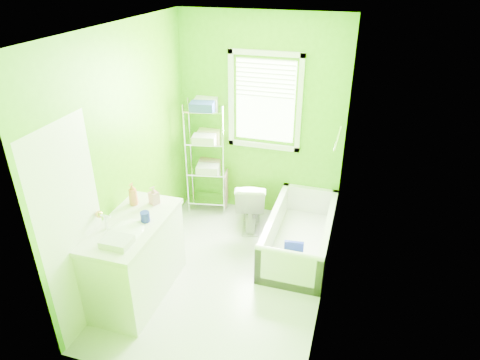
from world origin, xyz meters
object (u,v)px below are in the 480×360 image
(bathtub, at_px, (299,239))
(wire_shelf_unit, at_px, (208,145))
(toilet, at_px, (251,203))
(vanity, at_px, (135,257))

(bathtub, bearing_deg, wire_shelf_unit, 155.39)
(toilet, bearing_deg, bathtub, 139.89)
(bathtub, height_order, wire_shelf_unit, wire_shelf_unit)
(bathtub, xyz_separation_m, vanity, (-1.46, -1.20, 0.30))
(vanity, distance_m, wire_shelf_unit, 1.89)
(vanity, relative_size, wire_shelf_unit, 0.74)
(toilet, relative_size, wire_shelf_unit, 0.44)
(bathtub, distance_m, wire_shelf_unit, 1.69)
(bathtub, distance_m, vanity, 1.92)
(vanity, xyz_separation_m, wire_shelf_unit, (0.11, 1.82, 0.48))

